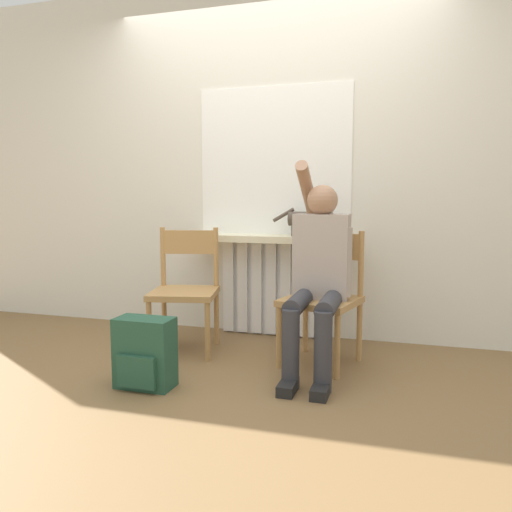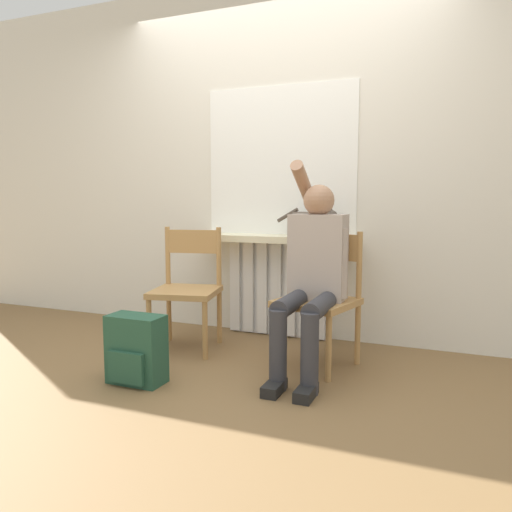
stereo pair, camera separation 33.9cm
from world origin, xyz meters
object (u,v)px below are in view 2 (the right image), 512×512
at_px(person, 313,270).
at_px(chair_left, 187,287).
at_px(backpack, 136,350).
at_px(chair_right, 320,297).
at_px(cat, 315,219).

bearing_deg(person, chair_left, 172.34).
height_order(person, backpack, person).
bearing_deg(person, chair_right, 85.30).
distance_m(chair_left, cat, 1.03).
xyz_separation_m(chair_right, backpack, (-0.89, -0.71, -0.24)).
xyz_separation_m(cat, backpack, (-0.72, -1.17, -0.72)).
height_order(person, cat, person).
bearing_deg(backpack, chair_right, 38.62).
bearing_deg(cat, chair_right, -69.89).
height_order(chair_right, person, person).
bearing_deg(chair_right, chair_left, -165.67).
bearing_deg(cat, chair_left, -149.97).
height_order(chair_left, person, person).
xyz_separation_m(person, cat, (-0.16, 0.59, 0.28)).
bearing_deg(backpack, chair_left, 95.72).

